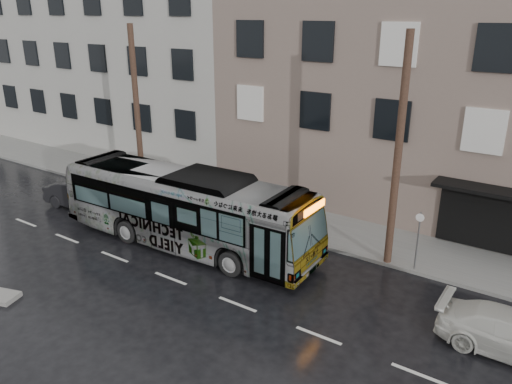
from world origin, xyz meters
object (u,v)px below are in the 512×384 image
utility_pole_rear (137,114)px  sign_post (417,241)px  bus (186,208)px  utility_pole_front (398,154)px  dark_sedan (84,195)px

utility_pole_rear → sign_post: utility_pole_rear is taller
sign_post → bus: bearing=-160.8°
utility_pole_front → dark_sedan: utility_pole_front is taller
bus → dark_sedan: size_ratio=2.78×
sign_post → utility_pole_rear: bearing=180.0°
sign_post → dark_sedan: bearing=-169.9°
sign_post → bus: (-9.07, -3.15, 0.35)m
bus → sign_post: bearing=-72.9°
utility_pole_front → dark_sedan: bearing=-169.2°
utility_pole_front → sign_post: bearing=0.0°
utility_pole_front → bus: utility_pole_front is taller
sign_post → dark_sedan: (-16.41, -2.92, -0.63)m
utility_pole_rear → dark_sedan: bearing=-114.2°
utility_pole_rear → bus: size_ratio=0.74×
utility_pole_front → utility_pole_rear: same height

